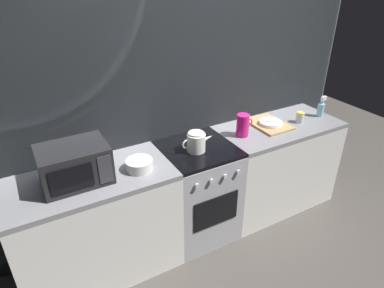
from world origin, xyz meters
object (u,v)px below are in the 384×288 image
object	(u,v)px
mixing_bowl	(139,165)
dish_pile	(269,124)
spice_jar	(300,117)
spray_bottle	(321,109)
microwave	(74,164)
pitcher	(243,125)
stove_unit	(198,192)
kettle	(196,142)

from	to	relation	value
mixing_bowl	dish_pile	distance (m)	1.35
spice_jar	spray_bottle	world-z (taller)	spray_bottle
microwave	mixing_bowl	xyz separation A→B (m)	(0.44, -0.08, -0.10)
spray_bottle	mixing_bowl	bearing A→B (deg)	-178.91
microwave	dish_pile	bearing A→B (deg)	1.19
spice_jar	dish_pile	bearing A→B (deg)	163.66
pitcher	microwave	bearing A→B (deg)	179.60
spray_bottle	spice_jar	bearing A→B (deg)	-178.30
microwave	spray_bottle	distance (m)	2.37
mixing_bowl	spray_bottle	world-z (taller)	spray_bottle
stove_unit	microwave	distance (m)	1.14
stove_unit	kettle	distance (m)	0.53
pitcher	stove_unit	bearing A→B (deg)	179.55
stove_unit	microwave	bearing A→B (deg)	179.62
microwave	kettle	bearing A→B (deg)	-2.46
kettle	pitcher	bearing A→B (deg)	3.55
pitcher	spice_jar	xyz separation A→B (m)	(0.65, -0.04, -0.05)
stove_unit	spice_jar	bearing A→B (deg)	-2.27
microwave	spray_bottle	bearing A→B (deg)	-1.01
microwave	spice_jar	distance (m)	2.08
spice_jar	microwave	bearing A→B (deg)	178.62
spice_jar	mixing_bowl	bearing A→B (deg)	-179.02
kettle	stove_unit	bearing A→B (deg)	42.84
stove_unit	spray_bottle	world-z (taller)	spray_bottle
kettle	microwave	bearing A→B (deg)	177.54
mixing_bowl	dish_pile	world-z (taller)	mixing_bowl
microwave	spray_bottle	size ratio (longest dim) A/B	2.27
kettle	spice_jar	xyz separation A→B (m)	(1.14, -0.01, -0.03)
mixing_bowl	spray_bottle	bearing A→B (deg)	1.09
mixing_bowl	dish_pile	bearing A→B (deg)	4.89
microwave	spice_jar	world-z (taller)	microwave
spice_jar	spray_bottle	bearing A→B (deg)	1.70
kettle	spray_bottle	xyz separation A→B (m)	(1.42, -0.00, -0.00)
stove_unit	kettle	bearing A→B (deg)	-137.16
mixing_bowl	spice_jar	bearing A→B (deg)	0.98
dish_pile	pitcher	bearing A→B (deg)	-172.31
stove_unit	mixing_bowl	world-z (taller)	mixing_bowl
stove_unit	dish_pile	distance (m)	0.93
pitcher	dish_pile	bearing A→B (deg)	7.69
stove_unit	pitcher	xyz separation A→B (m)	(0.45, -0.00, 0.55)
kettle	spray_bottle	distance (m)	1.42
kettle	mixing_bowl	world-z (taller)	kettle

